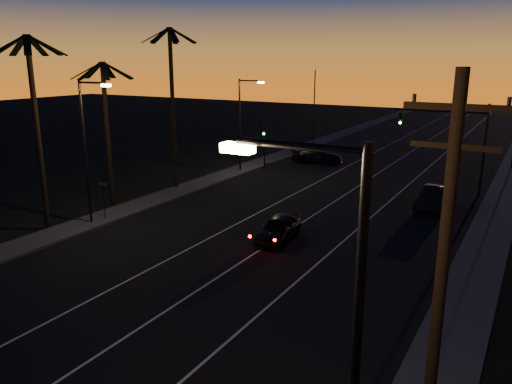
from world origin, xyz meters
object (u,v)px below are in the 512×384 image
Objects in this scene: utility_pole at (441,283)px; lead_car at (279,228)px; cross_car at (317,155)px; right_car at (434,198)px; signal_mast at (453,131)px.

utility_pole reaches higher than lead_car.
right_car is at bearing -38.72° from cross_car.
right_car is at bearing -89.88° from signal_mast.
signal_mast reaches higher than lead_car.
signal_mast is 6.79m from right_car.
cross_car reaches higher than lead_car.
cross_car is at bearing 141.28° from right_car.
cross_car is (-13.49, 10.82, -0.02)m from right_car.
right_car is 0.87× the size of cross_car.
right_car is (6.50, 11.10, 0.05)m from lead_car.
utility_pole is at bearing -50.73° from lead_car.
lead_car is 12.87m from right_car.
signal_mast is 15.04m from cross_car.
lead_car is 1.02× the size of right_car.
signal_mast is 1.29× the size of cross_car.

